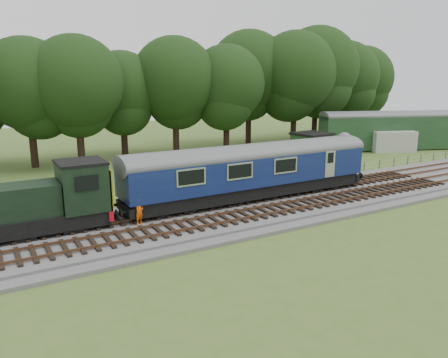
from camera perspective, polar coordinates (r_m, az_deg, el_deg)
ground at (r=28.26m, az=2.31°, el=-4.40°), size 120.00×120.00×0.00m
ballast at (r=28.20m, az=2.31°, el=-4.06°), size 70.00×7.00×0.35m
track_north at (r=29.28m, az=0.85°, el=-2.91°), size 67.20×2.40×0.21m
track_south at (r=26.86m, az=4.15°, el=-4.44°), size 67.20×2.40×0.21m
fence at (r=31.99m, az=-2.00°, el=-2.28°), size 64.00×0.12×1.00m
tree_line at (r=47.78m, az=-11.93°, el=2.63°), size 70.00×8.00×18.00m
dmu_railcar at (r=29.61m, az=3.62°, el=1.62°), size 18.05×2.86×3.88m
shunter_loco at (r=25.11m, az=-24.00°, el=-3.13°), size 8.91×2.60×3.38m
worker at (r=25.21m, az=-10.99°, el=-4.12°), size 0.69×0.63×1.58m
parked_coach at (r=56.17m, az=21.23°, el=6.19°), size 17.63×9.11×4.52m
shed at (r=47.05m, az=11.36°, el=4.27°), size 3.87×3.87×2.82m
caravan at (r=54.68m, az=21.10°, el=4.63°), size 5.50×4.22×2.42m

